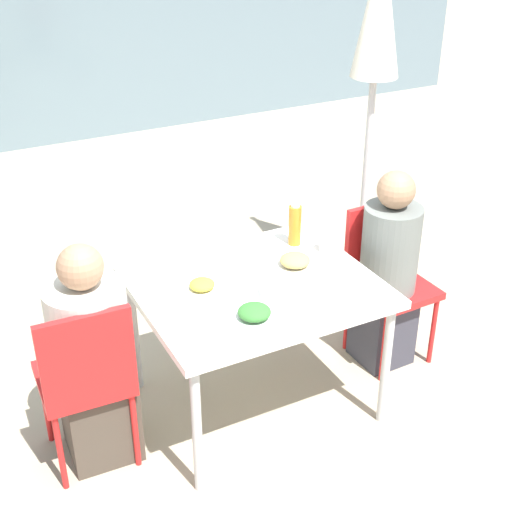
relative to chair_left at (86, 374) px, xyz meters
name	(u,v)px	position (x,y,z in m)	size (l,w,h in m)	color
ground_plane	(256,402)	(0.86, 0.04, -0.52)	(24.00, 24.00, 0.00)	tan
dining_table	(256,294)	(0.86, 0.04, 0.14)	(1.12, 0.94, 0.72)	white
chair_left	(86,374)	(0.00, 0.00, 0.00)	(0.42, 0.42, 0.88)	red
person_left	(93,362)	(0.05, 0.08, -0.01)	(0.36, 0.36, 1.11)	#473D33
chair_right	(385,270)	(1.72, 0.15, 0.00)	(0.41, 0.41, 0.88)	red
person_right	(388,275)	(1.67, 0.07, 0.02)	(0.31, 0.31, 1.14)	#383842
closed_umbrella	(377,39)	(2.08, 0.87, 1.08)	(0.36, 0.36, 2.19)	#333333
plate_0	(254,315)	(0.71, -0.23, 0.23)	(0.27, 0.27, 0.07)	white
plate_1	(202,287)	(0.61, 0.10, 0.22)	(0.22, 0.22, 0.06)	white
plate_2	(295,263)	(1.10, 0.09, 0.23)	(0.27, 0.27, 0.07)	white
bottle	(295,225)	(1.23, 0.32, 0.31)	(0.07, 0.07, 0.23)	#B7751E
drinking_cup	(327,243)	(1.34, 0.17, 0.25)	(0.08, 0.08, 0.09)	white
salad_bowl	(278,290)	(0.90, -0.10, 0.23)	(0.16, 0.16, 0.06)	white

